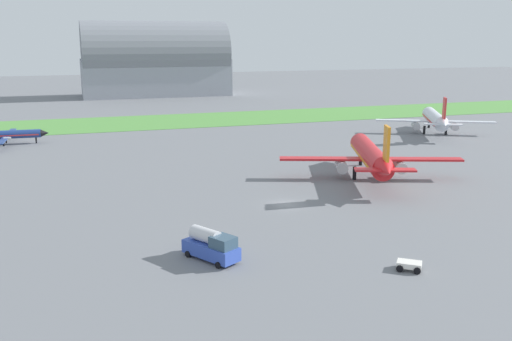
{
  "coord_description": "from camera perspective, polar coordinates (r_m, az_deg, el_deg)",
  "views": [
    {
      "loc": [
        -27.55,
        -70.96,
        22.79
      ],
      "look_at": [
        -1.51,
        8.76,
        3.0
      ],
      "focal_mm": 39.73,
      "sensor_mm": 36.0,
      "label": 1
    }
  ],
  "objects": [
    {
      "name": "fuel_truck_midfield",
      "position": [
        59.83,
        -4.5,
        -7.53
      ],
      "size": [
        5.39,
        6.81,
        3.29
      ],
      "rotation": [
        0.0,
        0.0,
        5.25
      ],
      "color": "#334FB2",
      "rests_on": "ground_plane"
    },
    {
      "name": "hangar_distant",
      "position": [
        231.71,
        -10.09,
        10.74
      ],
      "size": [
        57.02,
        24.57,
        28.97
      ],
      "color": "#9399A3",
      "rests_on": "ground_plane"
    },
    {
      "name": "airplane_parked_jet_far",
      "position": [
        143.28,
        17.6,
        4.95
      ],
      "size": [
        25.91,
        25.83,
        9.91
      ],
      "rotation": [
        0.0,
        0.0,
        1.1
      ],
      "color": "silver",
      "rests_on": "ground_plane"
    },
    {
      "name": "baggage_cart_near_gate",
      "position": [
        59.46,
        15.17,
        -9.15
      ],
      "size": [
        2.95,
        2.84,
        0.9
      ],
      "rotation": [
        0.0,
        0.0,
        2.49
      ],
      "color": "white",
      "rests_on": "ground_plane"
    },
    {
      "name": "grass_taxiway_strip",
      "position": [
        159.9,
        -8.01,
        4.97
      ],
      "size": [
        360.0,
        28.0,
        0.08
      ],
      "primitive_type": "cube",
      "color": "#549342",
      "rests_on": "ground_plane"
    },
    {
      "name": "ground_plane",
      "position": [
        79.45,
        3.0,
        -3.41
      ],
      "size": [
        600.0,
        600.0,
        0.0
      ],
      "primitive_type": "plane",
      "color": "slate"
    },
    {
      "name": "airplane_midfield_jet",
      "position": [
        94.74,
        11.48,
        1.45
      ],
      "size": [
        28.9,
        28.66,
        10.58
      ],
      "rotation": [
        0.0,
        0.0,
        1.23
      ],
      "color": "red",
      "rests_on": "ground_plane"
    },
    {
      "name": "airplane_taxiing_turboprop",
      "position": [
        134.35,
        -23.79,
        3.34
      ],
      "size": [
        17.29,
        20.19,
        6.05
      ],
      "rotation": [
        0.0,
        0.0,
        6.23
      ],
      "color": "navy",
      "rests_on": "ground_plane"
    }
  ]
}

